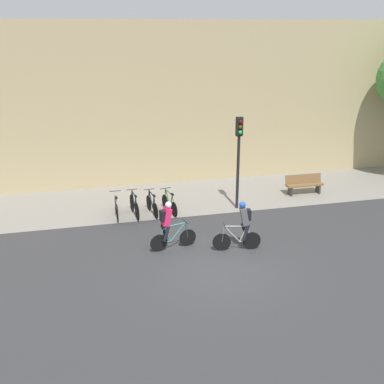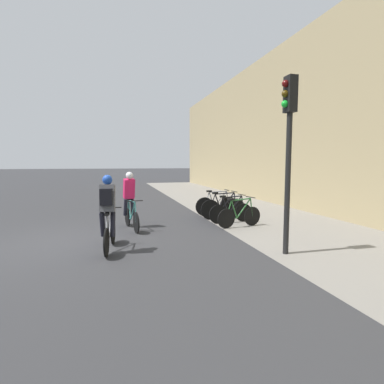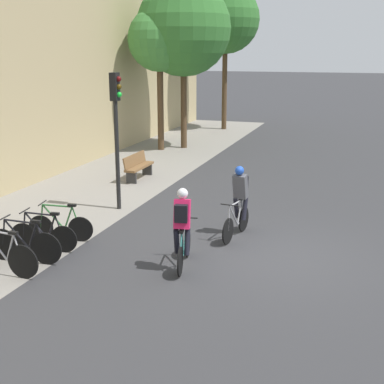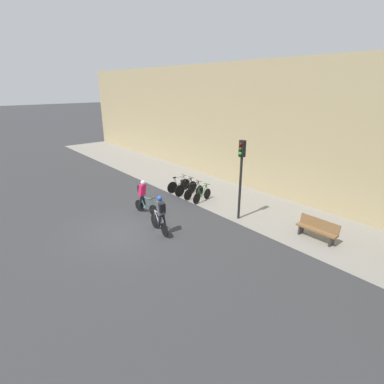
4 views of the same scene
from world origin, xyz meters
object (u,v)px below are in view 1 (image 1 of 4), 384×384
at_px(parked_bike_0, 116,208).
at_px(traffic_light_pole, 239,147).
at_px(cyclist_pink, 168,224).
at_px(parked_bike_3, 169,204).
at_px(cyclist_grey, 242,224).
at_px(parked_bike_2, 152,205).
at_px(parked_bike_1, 134,206).
at_px(bench, 304,184).

bearing_deg(parked_bike_0, traffic_light_pole, -1.84).
distance_m(cyclist_pink, parked_bike_3, 3.46).
xyz_separation_m(cyclist_grey, parked_bike_0, (-3.88, 3.96, -0.53)).
bearing_deg(traffic_light_pole, cyclist_grey, -106.53).
height_order(parked_bike_2, parked_bike_3, parked_bike_2).
xyz_separation_m(cyclist_grey, parked_bike_2, (-2.44, 3.95, -0.56)).
xyz_separation_m(cyclist_pink, cyclist_grey, (2.43, -0.61, 0.00)).
bearing_deg(traffic_light_pole, parked_bike_1, 177.86).
height_order(parked_bike_0, traffic_light_pole, traffic_light_pole).
bearing_deg(bench, parked_bike_0, -174.56).
bearing_deg(traffic_light_pole, parked_bike_2, 177.45).
xyz_separation_m(cyclist_pink, traffic_light_pole, (3.56, 3.19, 1.71)).
height_order(parked_bike_0, parked_bike_3, parked_bike_0).
bearing_deg(parked_bike_1, parked_bike_3, -0.04).
xyz_separation_m(parked_bike_3, traffic_light_pole, (2.85, -0.16, 2.27)).
relative_size(traffic_light_pole, bench, 2.24).
bearing_deg(cyclist_pink, parked_bike_0, 113.37).
distance_m(cyclist_pink, bench, 8.23).
bearing_deg(cyclist_grey, traffic_light_pole, 73.47).
bearing_deg(cyclist_grey, parked_bike_3, 113.60).
distance_m(parked_bike_0, parked_bike_1, 0.72).
bearing_deg(cyclist_pink, cyclist_grey, -14.07).
xyz_separation_m(cyclist_pink, parked_bike_3, (0.70, 3.35, -0.56)).
bearing_deg(parked_bike_0, parked_bike_3, -0.05).
distance_m(cyclist_grey, bench, 6.68).
relative_size(cyclist_grey, parked_bike_1, 1.01).
xyz_separation_m(cyclist_grey, parked_bike_3, (-1.73, 3.95, -0.56)).
relative_size(parked_bike_3, bench, 0.92).
bearing_deg(parked_bike_1, bench, 5.94).
height_order(parked_bike_1, parked_bike_2, parked_bike_1).
bearing_deg(bench, parked_bike_1, -174.06).
distance_m(parked_bike_0, traffic_light_pole, 5.49).
distance_m(parked_bike_0, parked_bike_2, 1.43).
bearing_deg(bench, traffic_light_pole, -164.60).
distance_m(parked_bike_1, bench, 7.86).
bearing_deg(parked_bike_0, parked_bike_2, -0.06).
bearing_deg(traffic_light_pole, parked_bike_3, 176.81).
distance_m(cyclist_pink, cyclist_grey, 2.51).
distance_m(parked_bike_0, bench, 8.58).
bearing_deg(parked_bike_1, cyclist_pink, -77.71).
bearing_deg(bench, parked_bike_2, -173.46).
bearing_deg(parked_bike_1, cyclist_grey, -51.37).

